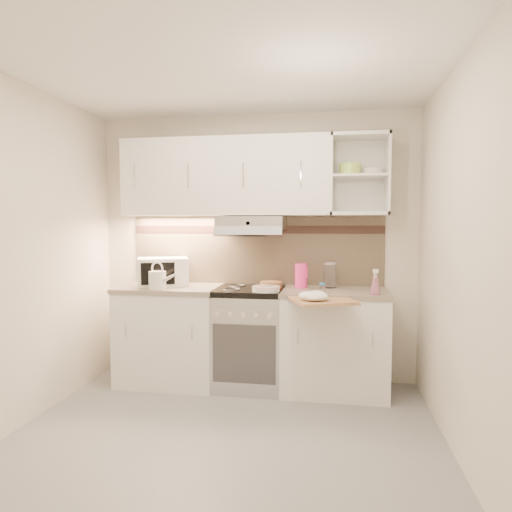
{
  "coord_description": "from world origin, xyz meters",
  "views": [
    {
      "loc": [
        0.7,
        -2.89,
        1.47
      ],
      "look_at": [
        0.08,
        0.95,
        1.2
      ],
      "focal_mm": 32.0,
      "sensor_mm": 36.0,
      "label": 1
    }
  ],
  "objects_px": {
    "glass_jar": "(330,275)",
    "cutting_board": "(323,301)",
    "pink_pitcher": "(301,275)",
    "electric_range": "(250,337)",
    "watering_can": "(158,279)",
    "spray_bottle": "(375,284)",
    "plate_stack": "(266,289)",
    "microwave": "(163,272)"
  },
  "relations": [
    {
      "from": "spray_bottle",
      "to": "cutting_board",
      "type": "distance_m",
      "value": 0.47
    },
    {
      "from": "watering_can",
      "to": "plate_stack",
      "type": "xyz_separation_m",
      "value": [
        0.95,
        0.04,
        -0.07
      ]
    },
    {
      "from": "microwave",
      "to": "glass_jar",
      "type": "xyz_separation_m",
      "value": [
        1.54,
        0.09,
        -0.01
      ]
    },
    {
      "from": "watering_can",
      "to": "pink_pitcher",
      "type": "distance_m",
      "value": 1.27
    },
    {
      "from": "electric_range",
      "to": "pink_pitcher",
      "type": "xyz_separation_m",
      "value": [
        0.45,
        0.09,
        0.56
      ]
    },
    {
      "from": "glass_jar",
      "to": "microwave",
      "type": "bearing_deg",
      "value": -176.7
    },
    {
      "from": "electric_range",
      "to": "pink_pitcher",
      "type": "distance_m",
      "value": 0.72
    },
    {
      "from": "microwave",
      "to": "watering_can",
      "type": "bearing_deg",
      "value": -100.2
    },
    {
      "from": "electric_range",
      "to": "plate_stack",
      "type": "relative_size",
      "value": 3.8
    },
    {
      "from": "cutting_board",
      "to": "microwave",
      "type": "bearing_deg",
      "value": 140.9
    },
    {
      "from": "plate_stack",
      "to": "pink_pitcher",
      "type": "bearing_deg",
      "value": 43.53
    },
    {
      "from": "electric_range",
      "to": "microwave",
      "type": "distance_m",
      "value": 1.01
    },
    {
      "from": "plate_stack",
      "to": "pink_pitcher",
      "type": "height_order",
      "value": "pink_pitcher"
    },
    {
      "from": "microwave",
      "to": "glass_jar",
      "type": "height_order",
      "value": "microwave"
    },
    {
      "from": "electric_range",
      "to": "watering_can",
      "type": "bearing_deg",
      "value": -163.96
    },
    {
      "from": "plate_stack",
      "to": "glass_jar",
      "type": "bearing_deg",
      "value": 30.16
    },
    {
      "from": "pink_pitcher",
      "to": "glass_jar",
      "type": "distance_m",
      "value": 0.26
    },
    {
      "from": "glass_jar",
      "to": "cutting_board",
      "type": "xyz_separation_m",
      "value": [
        -0.05,
        -0.55,
        -0.15
      ]
    },
    {
      "from": "electric_range",
      "to": "cutting_board",
      "type": "height_order",
      "value": "electric_range"
    },
    {
      "from": "watering_can",
      "to": "glass_jar",
      "type": "distance_m",
      "value": 1.52
    },
    {
      "from": "electric_range",
      "to": "spray_bottle",
      "type": "distance_m",
      "value": 1.22
    },
    {
      "from": "glass_jar",
      "to": "cutting_board",
      "type": "bearing_deg",
      "value": -95.31
    },
    {
      "from": "pink_pitcher",
      "to": "glass_jar",
      "type": "height_order",
      "value": "glass_jar"
    },
    {
      "from": "watering_can",
      "to": "spray_bottle",
      "type": "height_order",
      "value": "watering_can"
    },
    {
      "from": "electric_range",
      "to": "plate_stack",
      "type": "height_order",
      "value": "plate_stack"
    },
    {
      "from": "microwave",
      "to": "pink_pitcher",
      "type": "height_order",
      "value": "microwave"
    },
    {
      "from": "pink_pitcher",
      "to": "cutting_board",
      "type": "bearing_deg",
      "value": -44.6
    },
    {
      "from": "glass_jar",
      "to": "spray_bottle",
      "type": "xyz_separation_m",
      "value": [
        0.36,
        -0.35,
        -0.03
      ]
    },
    {
      "from": "electric_range",
      "to": "plate_stack",
      "type": "xyz_separation_m",
      "value": [
        0.17,
        -0.18,
        0.47
      ]
    },
    {
      "from": "electric_range",
      "to": "microwave",
      "type": "xyz_separation_m",
      "value": [
        -0.83,
        0.04,
        0.58
      ]
    },
    {
      "from": "glass_jar",
      "to": "cutting_board",
      "type": "relative_size",
      "value": 0.52
    },
    {
      "from": "pink_pitcher",
      "to": "cutting_board",
      "type": "xyz_separation_m",
      "value": [
        0.2,
        -0.5,
        -0.14
      ]
    },
    {
      "from": "microwave",
      "to": "pink_pitcher",
      "type": "bearing_deg",
      "value": -20.36
    },
    {
      "from": "watering_can",
      "to": "cutting_board",
      "type": "distance_m",
      "value": 1.45
    },
    {
      "from": "pink_pitcher",
      "to": "cutting_board",
      "type": "height_order",
      "value": "pink_pitcher"
    },
    {
      "from": "electric_range",
      "to": "watering_can",
      "type": "distance_m",
      "value": 0.97
    },
    {
      "from": "electric_range",
      "to": "glass_jar",
      "type": "xyz_separation_m",
      "value": [
        0.71,
        0.13,
        0.57
      ]
    },
    {
      "from": "microwave",
      "to": "spray_bottle",
      "type": "relative_size",
      "value": 2.47
    },
    {
      "from": "electric_range",
      "to": "cutting_board",
      "type": "distance_m",
      "value": 0.88
    },
    {
      "from": "glass_jar",
      "to": "spray_bottle",
      "type": "bearing_deg",
      "value": -44.03
    },
    {
      "from": "plate_stack",
      "to": "pink_pitcher",
      "type": "xyz_separation_m",
      "value": [
        0.28,
        0.27,
        0.09
      ]
    },
    {
      "from": "watering_can",
      "to": "cutting_board",
      "type": "xyz_separation_m",
      "value": [
        1.43,
        -0.19,
        -0.12
      ]
    }
  ]
}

